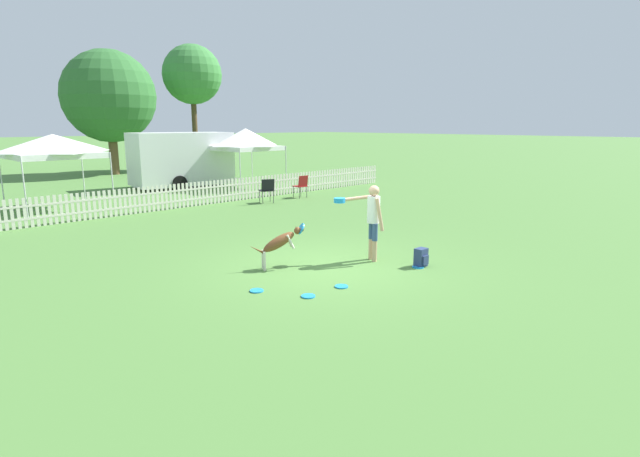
{
  "coord_description": "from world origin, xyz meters",
  "views": [
    {
      "loc": [
        -7.32,
        -7.18,
        3.0
      ],
      "look_at": [
        -0.01,
        0.2,
        0.8
      ],
      "focal_mm": 28.0,
      "sensor_mm": 36.0,
      "label": 1
    }
  ],
  "objects_px": {
    "frisbee_near_dog": "(418,267)",
    "tree_left_grove": "(109,97)",
    "frisbee_midfield": "(308,296)",
    "folding_chair_blue_left": "(267,189)",
    "handler_person": "(371,213)",
    "backpack_on_grass": "(421,258)",
    "folding_chair_center": "(301,184)",
    "leaping_dog": "(280,242)",
    "frisbee_far_scatter": "(257,291)",
    "equipment_trailer": "(181,159)",
    "canopy_tent_main": "(246,139)",
    "canopy_tent_secondary": "(53,146)",
    "tree_right_grove": "(192,75)",
    "frisbee_near_handler": "(341,286)"
  },
  "relations": [
    {
      "from": "frisbee_near_dog",
      "to": "tree_left_grove",
      "type": "relative_size",
      "value": 0.03
    },
    {
      "from": "frisbee_midfield",
      "to": "folding_chair_blue_left",
      "type": "xyz_separation_m",
      "value": [
        6.12,
        8.76,
        0.55
      ]
    },
    {
      "from": "handler_person",
      "to": "backpack_on_grass",
      "type": "distance_m",
      "value": 1.44
    },
    {
      "from": "folding_chair_center",
      "to": "leaping_dog",
      "type": "bearing_deg",
      "value": 48.37
    },
    {
      "from": "backpack_on_grass",
      "to": "frisbee_far_scatter",
      "type": "bearing_deg",
      "value": 161.28
    },
    {
      "from": "frisbee_far_scatter",
      "to": "equipment_trailer",
      "type": "bearing_deg",
      "value": 65.04
    },
    {
      "from": "canopy_tent_main",
      "to": "canopy_tent_secondary",
      "type": "xyz_separation_m",
      "value": [
        -8.38,
        -0.2,
        -0.04
      ]
    },
    {
      "from": "leaping_dog",
      "to": "folding_chair_center",
      "type": "relative_size",
      "value": 1.22
    },
    {
      "from": "frisbee_near_dog",
      "to": "canopy_tent_secondary",
      "type": "xyz_separation_m",
      "value": [
        -2.9,
        13.21,
        2.21
      ]
    },
    {
      "from": "folding_chair_blue_left",
      "to": "frisbee_midfield",
      "type": "bearing_deg",
      "value": 76.68
    },
    {
      "from": "handler_person",
      "to": "frisbee_far_scatter",
      "type": "height_order",
      "value": "handler_person"
    },
    {
      "from": "frisbee_far_scatter",
      "to": "tree_right_grove",
      "type": "bearing_deg",
      "value": 61.24
    },
    {
      "from": "frisbee_near_dog",
      "to": "folding_chair_center",
      "type": "xyz_separation_m",
      "value": [
        5.1,
        9.19,
        0.54
      ]
    },
    {
      "from": "leaping_dog",
      "to": "frisbee_far_scatter",
      "type": "height_order",
      "value": "leaping_dog"
    },
    {
      "from": "frisbee_near_handler",
      "to": "tree_left_grove",
      "type": "height_order",
      "value": "tree_left_grove"
    },
    {
      "from": "frisbee_near_handler",
      "to": "handler_person",
      "type": "bearing_deg",
      "value": 24.36
    },
    {
      "from": "folding_chair_blue_left",
      "to": "equipment_trailer",
      "type": "xyz_separation_m",
      "value": [
        0.2,
        6.69,
        0.79
      ]
    },
    {
      "from": "equipment_trailer",
      "to": "folding_chair_blue_left",
      "type": "bearing_deg",
      "value": -82.81
    },
    {
      "from": "canopy_tent_secondary",
      "to": "equipment_trailer",
      "type": "distance_m",
      "value": 6.87
    },
    {
      "from": "frisbee_near_handler",
      "to": "frisbee_far_scatter",
      "type": "relative_size",
      "value": 1.0
    },
    {
      "from": "frisbee_midfield",
      "to": "tree_right_grove",
      "type": "bearing_deg",
      "value": 63.05
    },
    {
      "from": "canopy_tent_main",
      "to": "tree_right_grove",
      "type": "distance_m",
      "value": 11.53
    },
    {
      "from": "tree_right_grove",
      "to": "canopy_tent_secondary",
      "type": "bearing_deg",
      "value": -138.53
    },
    {
      "from": "handler_person",
      "to": "equipment_trailer",
      "type": "xyz_separation_m",
      "value": [
        3.69,
        14.68,
        0.29
      ]
    },
    {
      "from": "frisbee_midfield",
      "to": "canopy_tent_secondary",
      "type": "height_order",
      "value": "canopy_tent_secondary"
    },
    {
      "from": "leaping_dog",
      "to": "tree_right_grove",
      "type": "relative_size",
      "value": 0.14
    },
    {
      "from": "handler_person",
      "to": "folding_chair_blue_left",
      "type": "relative_size",
      "value": 1.8
    },
    {
      "from": "frisbee_far_scatter",
      "to": "backpack_on_grass",
      "type": "xyz_separation_m",
      "value": [
        3.49,
        -1.18,
        0.18
      ]
    },
    {
      "from": "frisbee_near_handler",
      "to": "canopy_tent_main",
      "type": "bearing_deg",
      "value": 60.04
    },
    {
      "from": "leaping_dog",
      "to": "backpack_on_grass",
      "type": "bearing_deg",
      "value": 75.2
    },
    {
      "from": "frisbee_far_scatter",
      "to": "tree_left_grove",
      "type": "bearing_deg",
      "value": 72.89
    },
    {
      "from": "tree_right_grove",
      "to": "handler_person",
      "type": "bearing_deg",
      "value": -112.28
    },
    {
      "from": "frisbee_near_dog",
      "to": "tree_left_grove",
      "type": "distance_m",
      "value": 24.83
    },
    {
      "from": "folding_chair_center",
      "to": "frisbee_near_handler",
      "type": "bearing_deg",
      "value": 54.58
    },
    {
      "from": "backpack_on_grass",
      "to": "folding_chair_blue_left",
      "type": "bearing_deg",
      "value": 71.13
    },
    {
      "from": "tree_left_grove",
      "to": "frisbee_near_dog",
      "type": "bearing_deg",
      "value": -98.7
    },
    {
      "from": "equipment_trailer",
      "to": "backpack_on_grass",
      "type": "bearing_deg",
      "value": -92.94
    },
    {
      "from": "handler_person",
      "to": "canopy_tent_main",
      "type": "relative_size",
      "value": 0.61
    },
    {
      "from": "frisbee_near_dog",
      "to": "folding_chair_center",
      "type": "distance_m",
      "value": 10.52
    },
    {
      "from": "folding_chair_blue_left",
      "to": "canopy_tent_secondary",
      "type": "distance_m",
      "value": 7.57
    },
    {
      "from": "frisbee_near_handler",
      "to": "frisbee_midfield",
      "type": "bearing_deg",
      "value": 176.5
    },
    {
      "from": "frisbee_near_handler",
      "to": "canopy_tent_secondary",
      "type": "distance_m",
      "value": 13.15
    },
    {
      "from": "leaping_dog",
      "to": "frisbee_near_dog",
      "type": "distance_m",
      "value": 2.97
    },
    {
      "from": "frisbee_near_handler",
      "to": "tree_right_grove",
      "type": "xyz_separation_m",
      "value": [
        11.09,
        23.46,
        6.02
      ]
    },
    {
      "from": "canopy_tent_main",
      "to": "canopy_tent_secondary",
      "type": "height_order",
      "value": "canopy_tent_main"
    },
    {
      "from": "frisbee_far_scatter",
      "to": "tree_left_grove",
      "type": "xyz_separation_m",
      "value": [
        7.07,
        22.95,
        4.51
      ]
    },
    {
      "from": "folding_chair_blue_left",
      "to": "equipment_trailer",
      "type": "bearing_deg",
      "value": -70.06
    },
    {
      "from": "backpack_on_grass",
      "to": "tree_left_grove",
      "type": "bearing_deg",
      "value": 81.57
    },
    {
      "from": "folding_chair_blue_left",
      "to": "equipment_trailer",
      "type": "relative_size",
      "value": 0.17
    },
    {
      "from": "frisbee_near_handler",
      "to": "canopy_tent_main",
      "type": "xyz_separation_m",
      "value": [
        7.57,
        13.14,
        2.25
      ]
    }
  ]
}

